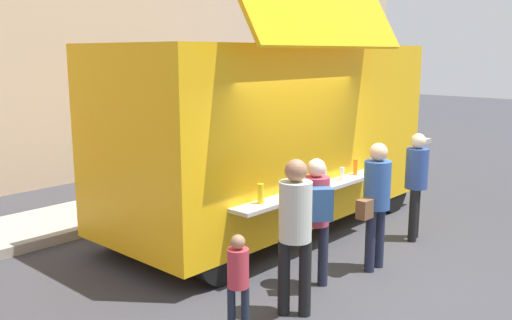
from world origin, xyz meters
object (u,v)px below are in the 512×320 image
food_truck_main (272,130)px  customer_front_ordering (376,196)px  trash_bin (316,148)px  customer_extra_browsing (416,177)px  customer_mid_with_backpack (316,210)px  customer_rear_waiting (295,224)px  child_near_queue (238,276)px

food_truck_main → customer_front_ordering: (-0.47, -2.20, -0.60)m
trash_bin → customer_extra_browsing: size_ratio=0.58×
customer_extra_browsing → trash_bin: bearing=-56.1°
food_truck_main → customer_mid_with_backpack: 2.51m
customer_front_ordering → customer_rear_waiting: 1.73m
food_truck_main → customer_extra_browsing: (1.01, -2.03, -0.63)m
customer_mid_with_backpack → child_near_queue: 1.54m
customer_extra_browsing → customer_front_ordering: bearing=78.5°
customer_front_ordering → customer_mid_with_backpack: 1.01m
customer_rear_waiting → customer_extra_browsing: customer_rear_waiting is taller
customer_extra_browsing → customer_mid_with_backpack: bearing=70.2°
trash_bin → customer_front_ordering: customer_front_ordering is taller
customer_rear_waiting → child_near_queue: 0.86m
customer_mid_with_backpack → child_near_queue: customer_mid_with_backpack is taller
trash_bin → child_near_queue: size_ratio=0.89×
trash_bin → customer_mid_with_backpack: bearing=-144.1°
customer_extra_browsing → child_near_queue: bearing=72.8°
customer_front_ordering → customer_rear_waiting: size_ratio=0.98×
trash_bin → customer_front_ordering: 6.70m
customer_extra_browsing → customer_rear_waiting: bearing=75.4°
customer_front_ordering → customer_rear_waiting: customer_rear_waiting is taller
trash_bin → customer_front_ordering: bearing=-137.4°
trash_bin → customer_mid_with_backpack: (-5.89, -4.27, 0.51)m
customer_front_ordering → trash_bin: bearing=-45.7°
customer_rear_waiting → customer_mid_with_backpack: bearing=-14.8°
customer_mid_with_backpack → customer_extra_browsing: size_ratio=0.97×
customer_mid_with_backpack → child_near_queue: (-1.50, -0.13, -0.34)m
food_truck_main → customer_rear_waiting: size_ratio=3.25×
customer_front_ordering → child_near_queue: (-2.48, 0.12, -0.37)m
food_truck_main → customer_front_ordering: bearing=-102.3°
trash_bin → customer_extra_browsing: (-3.43, -4.35, 0.51)m
food_truck_main → customer_mid_with_backpack: size_ratio=3.54×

